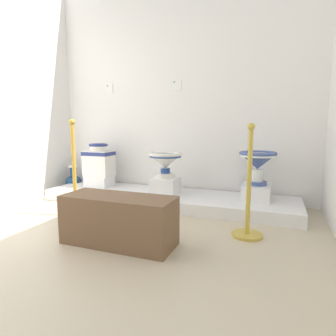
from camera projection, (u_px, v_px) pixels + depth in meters
name	position (u px, v px, depth m)	size (l,w,h in m)	color
ground_plane	(100.00, 250.00, 2.25)	(5.55, 5.32, 0.02)	beige
wall_back	(179.00, 79.00, 3.78)	(3.75, 0.06, 3.16)	white
display_platform	(166.00, 198.00, 3.57)	(3.13, 0.80, 0.13)	white
plinth_block_rightmost	(100.00, 181.00, 4.01)	(0.34, 0.28, 0.14)	white
antique_toilet_rightmost	(99.00, 160.00, 3.96)	(0.38, 0.27, 0.45)	white
plinth_block_central_ornate	(165.00, 186.00, 3.52)	(0.31, 0.31, 0.20)	white
antique_toilet_central_ornate	(165.00, 161.00, 3.48)	(0.40, 0.40, 0.31)	white
plinth_block_tall_cobalt	(256.00, 192.00, 3.26)	(0.31, 0.39, 0.17)	white
antique_toilet_tall_cobalt	(258.00, 161.00, 3.21)	(0.41, 0.41, 0.38)	#425796
info_placard_first	(110.00, 89.00, 4.13)	(0.10, 0.01, 0.15)	white
info_placard_second	(177.00, 85.00, 3.76)	(0.12, 0.01, 0.14)	white
decorative_vase_spare	(74.00, 181.00, 4.30)	(0.24, 0.24, 0.38)	white
stanchion_post_near_left	(75.00, 190.00, 3.05)	(0.28, 0.28, 1.04)	gold
stanchion_post_near_right	(248.00, 205.00, 2.47)	(0.27, 0.27, 0.99)	gold
museum_bench	(119.00, 220.00, 2.32)	(0.92, 0.36, 0.40)	brown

